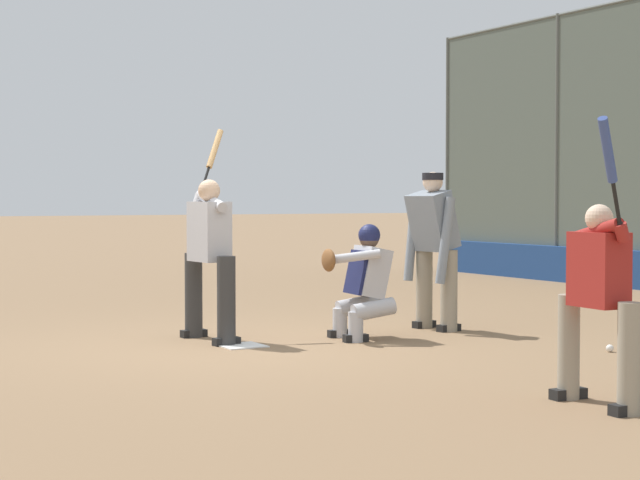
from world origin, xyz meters
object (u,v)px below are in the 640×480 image
Objects in this scene: batter_on_deck at (599,297)px; baseball_loose at (610,348)px; catcher_behind_plate at (363,279)px; spare_bat_by_padding at (610,302)px; batter_at_plate at (209,253)px; umpire_home at (433,245)px.

batter_on_deck reaches higher than baseball_loose.
catcher_behind_plate reaches higher than spare_bat_by_padding.
batter_at_plate is at bearing 155.05° from spare_bat_by_padding.
baseball_loose reaches higher than spare_bat_by_padding.
umpire_home is (0.27, -1.11, 0.33)m from catcher_behind_plate.
batter_at_plate is 1.85× the size of catcher_behind_plate.
umpire_home is 4.13m from spare_bat_by_padding.
batter_at_plate reaches higher than baseball_loose.
batter_at_plate reaches higher than spare_bat_by_padding.
catcher_behind_plate is 2.63m from baseball_loose.
catcher_behind_plate is at bearing 38.05° from baseball_loose.
umpire_home reaches higher than catcher_behind_plate.
spare_bat_by_padding is at bearing -86.40° from batter_at_plate.
catcher_behind_plate is 5.20m from spare_bat_by_padding.
umpire_home is (-0.38, -2.59, 0.04)m from batter_at_plate.
batter_at_plate is at bearing -163.96° from batter_on_deck.
batter_at_plate reaches higher than batter_on_deck.
umpire_home is at bearing 163.34° from batter_on_deck.
baseball_loose is at bearing -174.43° from umpire_home.
umpire_home is 0.88× the size of batter_on_deck.
batter_on_deck is (-4.25, 1.60, -0.18)m from umpire_home.
catcher_behind_plate is 1.19m from umpire_home.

